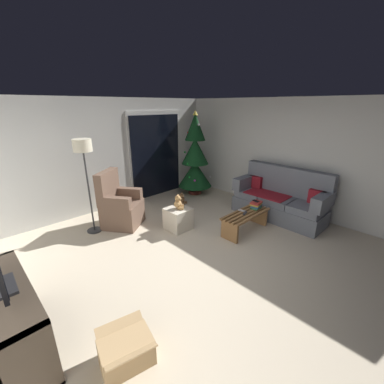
# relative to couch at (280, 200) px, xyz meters

# --- Properties ---
(ground_plane) EXTENTS (7.00, 7.00, 0.00)m
(ground_plane) POSITION_rel_couch_xyz_m (-2.32, 0.07, -0.40)
(ground_plane) COLOR beige
(wall_back) EXTENTS (5.72, 0.12, 2.50)m
(wall_back) POSITION_rel_couch_xyz_m (-2.32, 3.13, 0.85)
(wall_back) COLOR beige
(wall_back) RESTS_ON ground
(wall_right) EXTENTS (0.12, 6.00, 2.50)m
(wall_right) POSITION_rel_couch_xyz_m (0.54, 0.07, 0.85)
(wall_right) COLOR beige
(wall_right) RESTS_ON ground
(patio_door_frame) EXTENTS (1.60, 0.02, 2.20)m
(patio_door_frame) POSITION_rel_couch_xyz_m (-1.02, 3.06, 0.70)
(patio_door_frame) COLOR silver
(patio_door_frame) RESTS_ON ground
(patio_door_glass) EXTENTS (1.50, 0.02, 2.10)m
(patio_door_glass) POSITION_rel_couch_xyz_m (-1.02, 3.04, 0.65)
(patio_door_glass) COLOR black
(patio_door_glass) RESTS_ON ground
(couch) EXTENTS (0.79, 1.94, 1.08)m
(couch) POSITION_rel_couch_xyz_m (0.00, 0.00, 0.00)
(couch) COLOR slate
(couch) RESTS_ON ground
(coffee_table) EXTENTS (1.10, 0.40, 0.39)m
(coffee_table) POSITION_rel_couch_xyz_m (-1.11, 0.13, -0.14)
(coffee_table) COLOR olive
(coffee_table) RESTS_ON ground
(remote_graphite) EXTENTS (0.16, 0.09, 0.02)m
(remote_graphite) POSITION_rel_couch_xyz_m (-1.15, 0.12, 0.00)
(remote_graphite) COLOR #333338
(remote_graphite) RESTS_ON coffee_table
(remote_silver) EXTENTS (0.07, 0.16, 0.02)m
(remote_silver) POSITION_rel_couch_xyz_m (-1.09, 0.22, 0.00)
(remote_silver) COLOR #ADADB2
(remote_silver) RESTS_ON coffee_table
(book_stack) EXTENTS (0.29, 0.21, 0.14)m
(book_stack) POSITION_rel_couch_xyz_m (-0.78, 0.12, 0.06)
(book_stack) COLOR #337042
(book_stack) RESTS_ON coffee_table
(cell_phone) EXTENTS (0.10, 0.16, 0.01)m
(cell_phone) POSITION_rel_couch_xyz_m (-0.76, 0.14, 0.14)
(cell_phone) COLOR black
(cell_phone) RESTS_ON book_stack
(christmas_tree) EXTENTS (0.90, 0.90, 2.21)m
(christmas_tree) POSITION_rel_couch_xyz_m (-0.25, 2.37, 0.57)
(christmas_tree) COLOR #4C1E19
(christmas_tree) RESTS_ON ground
(armchair) EXTENTS (0.95, 0.96, 1.13)m
(armchair) POSITION_rel_couch_xyz_m (-2.69, 2.07, 0.00)
(armchair) COLOR brown
(armchair) RESTS_ON ground
(floor_lamp) EXTENTS (0.32, 0.32, 1.78)m
(floor_lamp) POSITION_rel_couch_xyz_m (-3.21, 2.19, 1.11)
(floor_lamp) COLOR #2D2D30
(floor_lamp) RESTS_ON ground
(media_shelf) EXTENTS (0.40, 1.40, 0.73)m
(media_shelf) POSITION_rel_couch_xyz_m (-4.85, 0.25, -0.05)
(media_shelf) COLOR #382D23
(media_shelf) RESTS_ON ground
(ottoman) EXTENTS (0.44, 0.44, 0.43)m
(ottoman) POSITION_rel_couch_xyz_m (-1.97, 1.12, -0.18)
(ottoman) COLOR beige
(ottoman) RESTS_ON ground
(teddy_bear_honey) EXTENTS (0.21, 0.22, 0.29)m
(teddy_bear_honey) POSITION_rel_couch_xyz_m (-1.96, 1.11, 0.15)
(teddy_bear_honey) COLOR tan
(teddy_bear_honey) RESTS_ON ottoman
(teddy_bear_chestnut_by_tree) EXTENTS (0.21, 0.21, 0.29)m
(teddy_bear_chestnut_by_tree) POSITION_rel_couch_xyz_m (-1.04, 2.05, -0.28)
(teddy_bear_chestnut_by_tree) COLOR brown
(teddy_bear_chestnut_by_tree) RESTS_ON ground
(cardboard_box_open_near_shelf) EXTENTS (0.55, 0.57, 0.34)m
(cardboard_box_open_near_shelf) POSITION_rel_couch_xyz_m (-4.13, -0.62, -0.25)
(cardboard_box_open_near_shelf) COLOR tan
(cardboard_box_open_near_shelf) RESTS_ON ground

